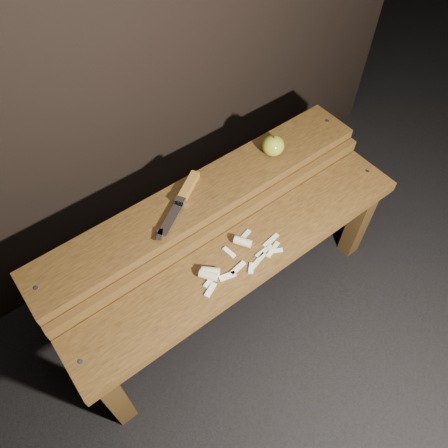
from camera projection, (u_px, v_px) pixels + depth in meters
ground at (233, 302)px, 1.71m from camera, size 60.00×60.00×0.00m
bench_front_tier at (247, 266)px, 1.40m from camera, size 1.20×0.20×0.42m
bench_rear_tier at (205, 210)px, 1.46m from camera, size 1.20×0.21×0.50m
apple at (273, 146)px, 1.47m from camera, size 0.08×0.08×0.08m
knife at (184, 194)px, 1.37m from camera, size 0.25×0.17×0.03m
apple_scraps at (228, 262)px, 1.32m from camera, size 0.31×0.14×0.03m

